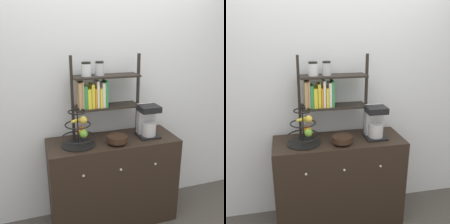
# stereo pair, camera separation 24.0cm
# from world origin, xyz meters

# --- Properties ---
(wall_back) EXTENTS (7.00, 0.05, 2.60)m
(wall_back) POSITION_xyz_m (0.00, 0.50, 1.30)
(wall_back) COLOR silver
(wall_back) RESTS_ON ground_plane
(sideboard) EXTENTS (1.24, 0.47, 0.89)m
(sideboard) POSITION_xyz_m (0.00, 0.23, 0.44)
(sideboard) COLOR black
(sideboard) RESTS_ON ground_plane
(coffee_maker) EXTENTS (0.20, 0.21, 0.31)m
(coffee_maker) POSITION_xyz_m (0.35, 0.23, 1.04)
(coffee_maker) COLOR black
(coffee_maker) RESTS_ON sideboard
(fruit_stand) EXTENTS (0.31, 0.31, 0.38)m
(fruit_stand) POSITION_xyz_m (-0.32, 0.22, 1.01)
(fruit_stand) COLOR black
(fruit_stand) RESTS_ON sideboard
(wooden_bowl) EXTENTS (0.19, 0.19, 0.08)m
(wooden_bowl) POSITION_xyz_m (0.01, 0.13, 0.93)
(wooden_bowl) COLOR black
(wooden_bowl) RESTS_ON sideboard
(shelf_hutch) EXTENTS (0.67, 0.20, 0.79)m
(shelf_hutch) POSITION_xyz_m (-0.12, 0.34, 1.35)
(shelf_hutch) COLOR black
(shelf_hutch) RESTS_ON sideboard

